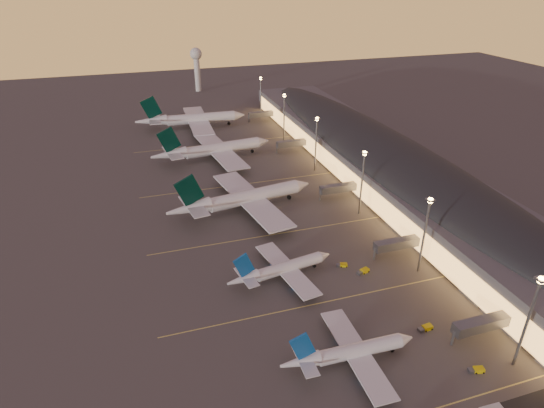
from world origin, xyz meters
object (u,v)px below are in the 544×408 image
at_px(radar_tower, 197,62).
at_px(baggage_tug_d, 363,271).
at_px(airliner_wide_near, 243,199).
at_px(airliner_wide_far, 192,119).
at_px(airliner_narrow_south, 349,352).
at_px(airliner_narrow_north, 281,269).
at_px(baggage_tug_a, 477,370).
at_px(baggage_tug_b, 426,328).
at_px(baggage_tug_c, 342,265).
at_px(airliner_wide_mid, 213,150).

distance_m(radar_tower, baggage_tug_d, 256.63).
height_order(airliner_wide_near, airliner_wide_far, airliner_wide_far).
bearing_deg(airliner_wide_far, baggage_tug_d, -78.17).
bearing_deg(airliner_wide_far, radar_tower, 80.14).
height_order(airliner_narrow_south, airliner_narrow_north, airliner_narrow_north).
xyz_separation_m(airliner_wide_near, baggage_tug_a, (32.40, -95.79, -4.47)).
height_order(airliner_wide_far, baggage_tug_b, airliner_wide_far).
height_order(airliner_wide_far, radar_tower, radar_tower).
xyz_separation_m(airliner_wide_far, baggage_tug_c, (23.67, -158.06, -4.86)).
bearing_deg(baggage_tug_d, airliner_wide_near, 100.18).
height_order(baggage_tug_a, baggage_tug_d, baggage_tug_d).
bearing_deg(baggage_tug_a, baggage_tug_d, 112.17).
relative_size(radar_tower, baggage_tug_c, 8.71).
bearing_deg(airliner_wide_far, airliner_wide_near, -86.56).
bearing_deg(radar_tower, airliner_narrow_north, -93.74).
bearing_deg(radar_tower, baggage_tug_d, -87.95).
xyz_separation_m(airliner_wide_far, baggage_tug_b, (32.09, -191.06, -4.79)).
bearing_deg(baggage_tug_b, baggage_tug_c, 99.65).
height_order(baggage_tug_b, baggage_tug_c, baggage_tug_b).
height_order(airliner_narrow_north, airliner_wide_far, airliner_wide_far).
height_order(airliner_wide_mid, baggage_tug_c, airliner_wide_mid).
relative_size(airliner_narrow_north, baggage_tug_c, 9.42).
bearing_deg(airliner_wide_near, airliner_narrow_south, -96.35).
bearing_deg(baggage_tug_c, airliner_narrow_north, -162.07).
bearing_deg(airliner_wide_far, airliner_wide_mid, -85.60).
height_order(baggage_tug_a, baggage_tug_c, baggage_tug_a).
bearing_deg(radar_tower, airliner_wide_far, -101.80).
height_order(radar_tower, baggage_tug_b, radar_tower).
xyz_separation_m(airliner_narrow_south, radar_tower, (11.66, 287.24, 18.69)).
xyz_separation_m(airliner_narrow_north, airliner_wide_mid, (-0.61, 104.12, 1.78)).
height_order(airliner_narrow_south, baggage_tug_d, airliner_narrow_south).
bearing_deg(radar_tower, airliner_narrow_south, -92.32).
relative_size(airliner_wide_near, radar_tower, 1.86).
xyz_separation_m(airliner_narrow_south, airliner_wide_near, (-4.73, 83.86, 1.79)).
bearing_deg(airliner_narrow_south, airliner_wide_far, 93.49).
xyz_separation_m(radar_tower, baggage_tug_b, (12.80, -283.37, -21.33)).
xyz_separation_m(airliner_wide_near, baggage_tug_c, (20.77, -46.99, -4.50)).
relative_size(airliner_wide_far, baggage_tug_a, 16.41).
height_order(airliner_wide_far, baggage_tug_c, airliner_wide_far).
relative_size(airliner_wide_near, baggage_tug_b, 14.63).
bearing_deg(baggage_tug_d, baggage_tug_c, 116.59).
xyz_separation_m(airliner_wide_near, radar_tower, (16.39, 203.38, 16.90)).
relative_size(airliner_narrow_north, airliner_wide_near, 0.58).
bearing_deg(baggage_tug_b, airliner_wide_far, 94.87).
bearing_deg(baggage_tug_c, airliner_narrow_south, -95.18).
bearing_deg(radar_tower, baggage_tug_c, -89.00).
distance_m(airliner_wide_mid, baggage_tug_b, 140.53).
bearing_deg(airliner_narrow_south, baggage_tug_a, -22.07).
height_order(airliner_wide_near, baggage_tug_a, airliner_wide_near).
distance_m(airliner_narrow_north, baggage_tug_c, 20.94).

